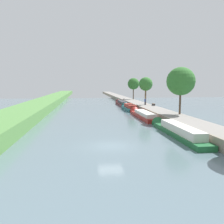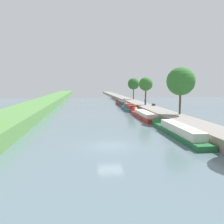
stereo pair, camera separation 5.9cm
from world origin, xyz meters
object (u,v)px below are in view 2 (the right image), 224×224
narrowboat_red (142,115)px  narrowboat_maroon (122,103)px  narrowboat_teal (129,107)px  person_walking (145,101)px  narrowboat_green (176,130)px  park_bench (154,104)px  mooring_bollard_far (124,99)px

narrowboat_red → narrowboat_maroon: narrowboat_red is taller
narrowboat_teal → person_walking: person_walking is taller
narrowboat_red → person_walking: (3.65, 11.96, 1.58)m
narrowboat_red → narrowboat_teal: narrowboat_teal is taller
narrowboat_green → narrowboat_red: bearing=91.1°
narrowboat_red → park_bench: 11.42m
narrowboat_teal → narrowboat_maroon: (0.24, 12.67, -0.05)m
person_walking → mooring_bollard_far: 19.82m
narrowboat_teal → park_bench: (5.29, -2.39, 0.95)m
narrowboat_red → park_bench: bearing=62.9°
narrowboat_red → mooring_bollard_far: (1.97, 31.70, 0.93)m
narrowboat_teal → mooring_bollard_far: size_ratio=24.05×
narrowboat_maroon → park_bench: size_ratio=9.46×
narrowboat_red → narrowboat_teal: bearing=90.5°
narrowboat_maroon → narrowboat_green: bearing=-89.8°
person_walking → narrowboat_maroon: bearing=104.9°
person_walking → mooring_bollard_far: person_walking is taller
narrowboat_green → mooring_bollard_far: bearing=88.0°
narrowboat_red → narrowboat_maroon: bearing=89.7°
narrowboat_green → narrowboat_red: 15.47m
narrowboat_teal → person_walking: (3.76, -0.55, 1.48)m
narrowboat_red → mooring_bollard_far: bearing=86.4°
narrowboat_red → narrowboat_maroon: 25.18m
mooring_bollard_far → narrowboat_green: bearing=-92.0°
park_bench → narrowboat_maroon: bearing=108.5°
narrowboat_green → park_bench: 26.07m
narrowboat_green → narrowboat_red: (-0.29, 15.46, -0.09)m
park_bench → narrowboat_teal: bearing=155.7°
narrowboat_teal → mooring_bollard_far: mooring_bollard_far is taller
narrowboat_red → narrowboat_maroon: (0.13, 25.18, 0.05)m
narrowboat_green → park_bench: park_bench is taller
person_walking → park_bench: (1.53, -1.84, -0.53)m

